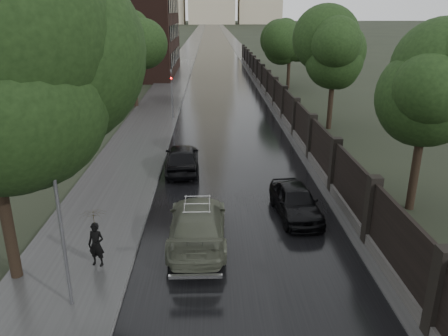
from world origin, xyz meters
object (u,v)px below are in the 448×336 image
(tree_right_a, at_px, (427,97))
(lamp_post, at_px, (61,227))
(tree_right_b, at_px, (334,60))
(pedestrian_umbrella, at_px, (94,222))
(tree_left_far, at_px, (132,48))
(hatchback_left, at_px, (182,158))
(tree_right_c, at_px, (290,43))
(traffic_light, at_px, (172,90))
(volga_sedan, at_px, (198,224))
(car_right_near, at_px, (296,201))

(tree_right_a, distance_m, lamp_post, 14.62)
(tree_right_b, xyz_separation_m, pedestrian_umbrella, (-12.62, -18.42, -3.18))
(tree_left_far, xyz_separation_m, hatchback_left, (5.16, -16.84, -4.48))
(tree_right_c, xyz_separation_m, traffic_light, (-11.80, -15.01, -2.55))
(tree_right_c, relative_size, pedestrian_umbrella, 2.90)
(hatchback_left, relative_size, pedestrian_umbrella, 1.85)
(tree_right_a, distance_m, volga_sedan, 10.54)
(tree_right_c, height_order, lamp_post, tree_right_c)
(volga_sedan, xyz_separation_m, hatchback_left, (-1.04, 7.82, 0.00))
(tree_right_a, xyz_separation_m, car_right_near, (-5.22, -0.59, -4.26))
(tree_right_b, bearing_deg, car_right_near, -109.69)
(lamp_post, bearing_deg, tree_right_a, 26.74)
(tree_left_far, distance_m, pedestrian_umbrella, 26.81)
(lamp_post, bearing_deg, tree_right_b, 57.82)
(traffic_light, bearing_deg, volga_sedan, -82.75)
(tree_right_c, distance_m, traffic_light, 19.26)
(tree_right_a, height_order, volga_sedan, tree_right_a)
(tree_right_a, bearing_deg, car_right_near, -173.58)
(tree_right_b, bearing_deg, tree_right_c, 90.00)
(tree_right_a, xyz_separation_m, pedestrian_umbrella, (-12.62, -4.42, -3.18))
(traffic_light, xyz_separation_m, pedestrian_umbrella, (-0.82, -21.42, -0.63))
(pedestrian_umbrella, bearing_deg, car_right_near, 42.09)
(car_right_near, bearing_deg, tree_right_c, 75.62)
(tree_right_b, distance_m, traffic_light, 12.44)
(hatchback_left, bearing_deg, tree_right_c, -113.72)
(tree_right_c, height_order, volga_sedan, tree_right_c)
(tree_right_a, bearing_deg, lamp_post, -153.26)
(volga_sedan, xyz_separation_m, pedestrian_umbrella, (-3.32, -1.76, 1.01))
(tree_right_c, bearing_deg, car_right_near, -99.10)
(tree_right_c, relative_size, volga_sedan, 1.34)
(tree_right_c, bearing_deg, lamp_post, -108.52)
(traffic_light, distance_m, car_right_near, 18.85)
(traffic_light, distance_m, pedestrian_umbrella, 21.44)
(tree_right_b, bearing_deg, traffic_light, 165.76)
(tree_right_b, height_order, traffic_light, tree_right_b)
(tree_right_a, height_order, pedestrian_umbrella, tree_right_a)
(tree_right_c, xyz_separation_m, hatchback_left, (-10.34, -26.84, -4.19))
(lamp_post, distance_m, volga_sedan, 5.60)
(pedestrian_umbrella, bearing_deg, tree_right_b, 70.28)
(tree_right_a, xyz_separation_m, lamp_post, (-12.90, -6.50, -2.28))
(tree_right_b, height_order, car_right_near, tree_right_b)
(tree_right_a, bearing_deg, pedestrian_umbrella, -160.68)
(tree_right_c, bearing_deg, tree_left_far, -147.17)
(traffic_light, bearing_deg, car_right_near, -69.48)
(car_right_near, bearing_deg, hatchback_left, 126.43)
(tree_left_far, distance_m, lamp_post, 28.73)
(traffic_light, distance_m, hatchback_left, 12.04)
(volga_sedan, relative_size, car_right_near, 1.29)
(pedestrian_umbrella, bearing_deg, traffic_light, 102.50)
(volga_sedan, bearing_deg, hatchback_left, -82.31)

